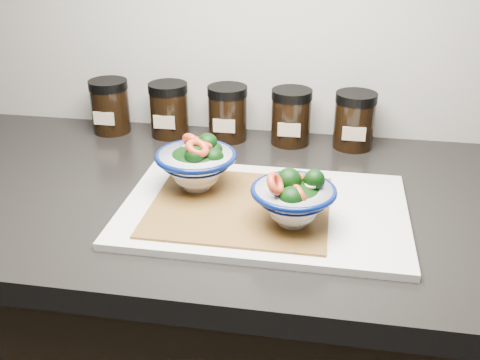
% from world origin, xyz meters
% --- Properties ---
extents(countertop, '(3.50, 0.60, 0.04)m').
position_xyz_m(countertop, '(0.00, 1.45, 0.88)').
color(countertop, black).
rests_on(countertop, cabinet).
extents(cutting_board, '(0.45, 0.30, 0.01)m').
position_xyz_m(cutting_board, '(0.17, 1.39, 0.91)').
color(cutting_board, silver).
rests_on(cutting_board, countertop).
extents(bamboo_mat, '(0.28, 0.24, 0.00)m').
position_xyz_m(bamboo_mat, '(0.14, 1.38, 0.91)').
color(bamboo_mat, olive).
rests_on(bamboo_mat, cutting_board).
extents(bowl_left, '(0.14, 0.14, 0.10)m').
position_xyz_m(bowl_left, '(0.06, 1.43, 0.96)').
color(bowl_left, white).
rests_on(bowl_left, bamboo_mat).
extents(bowl_right, '(0.13, 0.13, 0.10)m').
position_xyz_m(bowl_right, '(0.22, 1.34, 0.96)').
color(bowl_right, white).
rests_on(bowl_right, bamboo_mat).
extents(spice_jar_a, '(0.08, 0.08, 0.11)m').
position_xyz_m(spice_jar_a, '(-0.20, 1.69, 0.96)').
color(spice_jar_a, black).
rests_on(spice_jar_a, countertop).
extents(spice_jar_b, '(0.08, 0.08, 0.11)m').
position_xyz_m(spice_jar_b, '(-0.07, 1.69, 0.96)').
color(spice_jar_b, black).
rests_on(spice_jar_b, countertop).
extents(spice_jar_c, '(0.08, 0.08, 0.11)m').
position_xyz_m(spice_jar_c, '(0.06, 1.69, 0.96)').
color(spice_jar_c, black).
rests_on(spice_jar_c, countertop).
extents(spice_jar_d, '(0.08, 0.08, 0.11)m').
position_xyz_m(spice_jar_d, '(0.19, 1.69, 0.96)').
color(spice_jar_d, black).
rests_on(spice_jar_d, countertop).
extents(spice_jar_e, '(0.08, 0.08, 0.11)m').
position_xyz_m(spice_jar_e, '(0.31, 1.69, 0.96)').
color(spice_jar_e, black).
rests_on(spice_jar_e, countertop).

